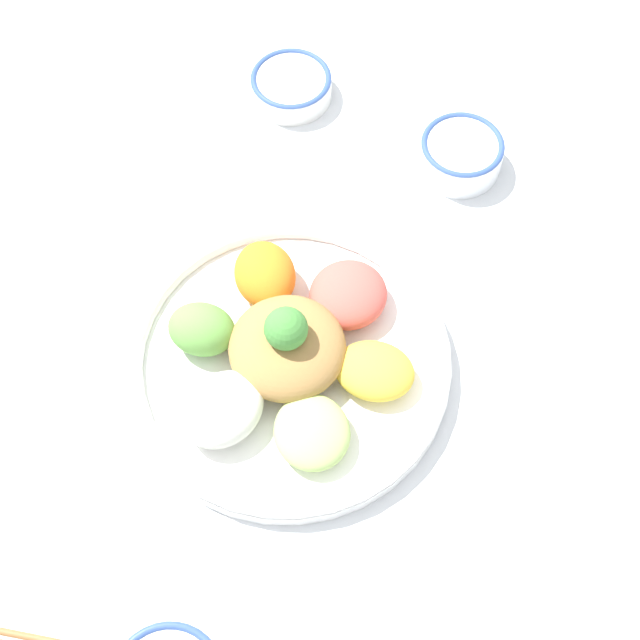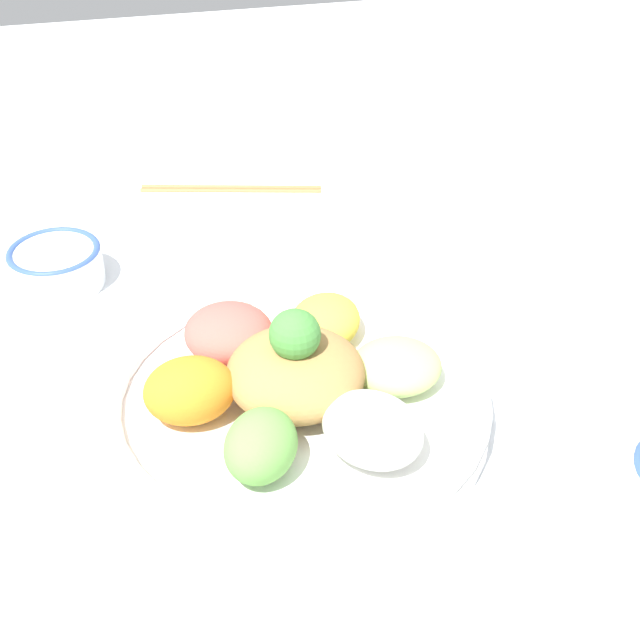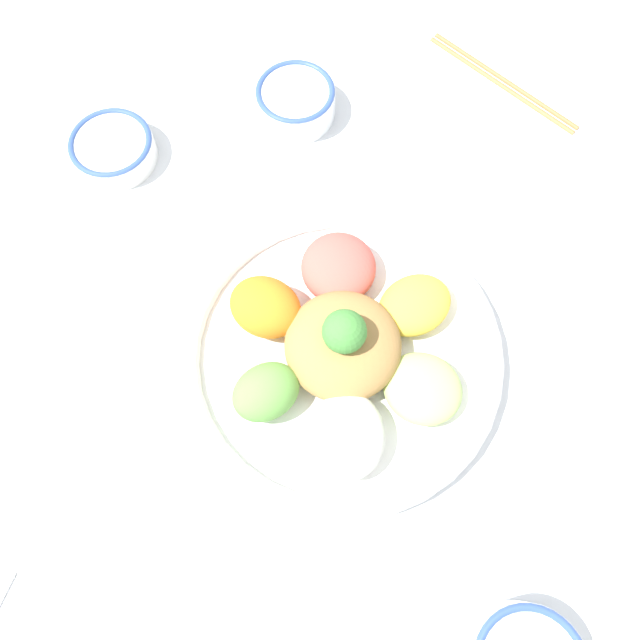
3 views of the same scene
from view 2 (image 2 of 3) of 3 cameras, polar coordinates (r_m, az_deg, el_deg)
ground_plane at (r=0.82m, az=-4.12°, el=-5.73°), size 2.40×2.40×0.00m
salad_platter at (r=0.80m, az=-1.59°, el=-4.60°), size 0.35×0.35×0.11m
sauce_bowl_red at (r=1.02m, az=-16.53°, el=3.42°), size 0.10×0.10×0.05m
chopsticks_pair_near at (r=1.18m, az=-5.72°, el=8.46°), size 0.07×0.23×0.01m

